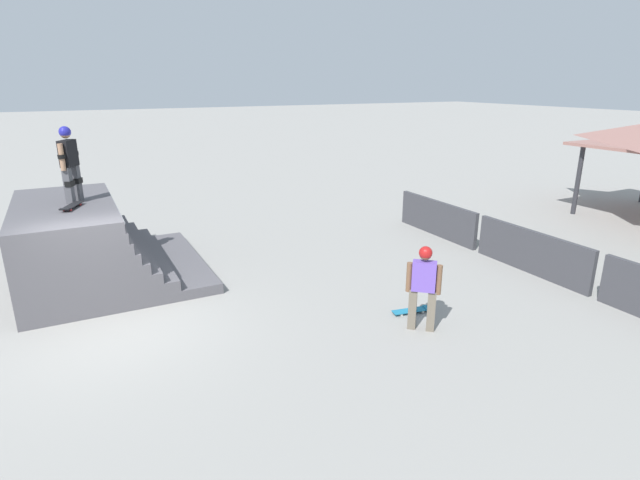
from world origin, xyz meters
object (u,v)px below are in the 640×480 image
skateboard_on_deck (71,206)px  skater_on_deck (69,159)px  bystander_walking (424,282)px  skateboard_on_ground (412,310)px

skateboard_on_deck → skater_on_deck: bearing=-164.4°
bystander_walking → skateboard_on_ground: 1.14m
skateboard_on_deck → bystander_walking: 7.54m
skateboard_on_ground → skater_on_deck: bearing=149.0°
bystander_walking → skateboard_on_deck: bearing=-0.1°
skater_on_deck → bystander_walking: skater_on_deck is taller
bystander_walking → skateboard_on_ground: bearing=-72.5°
bystander_walking → skateboard_on_ground: (-0.63, 0.28, -0.91)m
skateboard_on_deck → skateboard_on_ground: 7.53m
skateboard_on_ground → bystander_walking: bearing=-104.2°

